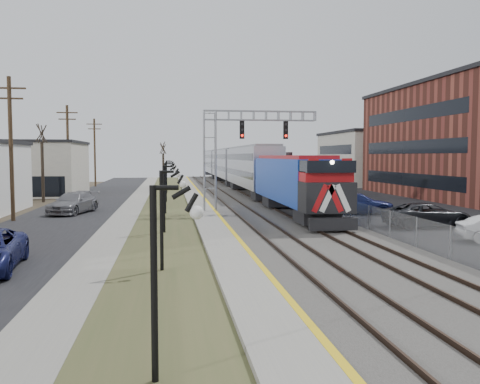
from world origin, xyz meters
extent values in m
plane|color=#473D2D|center=(0.00, 0.00, 0.00)|extent=(160.00, 160.00, 0.00)
cube|color=black|center=(-11.50, 35.00, 0.02)|extent=(7.00, 120.00, 0.04)
cube|color=gray|center=(-7.00, 35.00, 0.04)|extent=(2.00, 120.00, 0.08)
cube|color=#414926|center=(-4.00, 35.00, 0.03)|extent=(4.00, 120.00, 0.06)
cube|color=gray|center=(-1.00, 35.00, 0.12)|extent=(2.00, 120.00, 0.24)
cube|color=#595651|center=(4.00, 35.00, 0.10)|extent=(8.00, 120.00, 0.20)
cube|color=black|center=(16.00, 35.00, 0.02)|extent=(16.00, 120.00, 0.04)
cube|color=gold|center=(-0.12, 35.00, 0.24)|extent=(0.24, 120.00, 0.01)
cube|color=#2D2119|center=(1.25, 35.00, 0.28)|extent=(0.08, 120.00, 0.15)
cube|color=#2D2119|center=(2.75, 35.00, 0.28)|extent=(0.08, 120.00, 0.15)
cube|color=#2D2119|center=(4.75, 35.00, 0.28)|extent=(0.08, 120.00, 0.15)
cube|color=#2D2119|center=(6.25, 35.00, 0.28)|extent=(0.08, 120.00, 0.15)
cube|color=#153BAD|center=(5.50, 24.28, 2.47)|extent=(3.00, 17.00, 4.25)
cube|color=black|center=(5.50, 15.58, 0.70)|extent=(2.80, 0.50, 0.70)
cube|color=#9C9EA6|center=(5.50, 44.58, 3.01)|extent=(3.00, 22.00, 5.33)
cube|color=#9C9EA6|center=(5.50, 67.38, 3.01)|extent=(3.00, 22.00, 5.33)
cube|color=#9C9EA6|center=(5.50, 90.18, 3.01)|extent=(3.00, 22.00, 5.33)
cube|color=gray|center=(-0.50, 28.00, 4.00)|extent=(1.00, 1.00, 8.00)
cube|color=gray|center=(3.50, 28.00, 7.75)|extent=(9.00, 0.80, 0.80)
cube|color=black|center=(2.00, 27.55, 6.60)|extent=(0.35, 0.25, 1.40)
cube|color=black|center=(5.50, 27.55, 6.60)|extent=(0.35, 0.25, 1.40)
cylinder|color=black|center=(-4.00, -2.00, 2.00)|extent=(0.14, 0.14, 4.00)
cylinder|color=black|center=(-4.00, 8.00, 2.00)|extent=(0.14, 0.14, 4.00)
cylinder|color=black|center=(-4.00, 18.00, 2.00)|extent=(0.14, 0.14, 4.00)
cylinder|color=black|center=(-4.00, 28.00, 2.00)|extent=(0.14, 0.14, 4.00)
cylinder|color=black|center=(-4.00, 38.00, 2.00)|extent=(0.14, 0.14, 4.00)
cylinder|color=black|center=(-4.00, 50.00, 2.00)|extent=(0.14, 0.14, 4.00)
cylinder|color=#4C3823|center=(-14.50, 25.00, 5.00)|extent=(0.28, 0.28, 10.00)
cylinder|color=#4C3823|center=(-14.50, 45.00, 5.00)|extent=(0.28, 0.28, 10.00)
cylinder|color=#4C3823|center=(-14.50, 65.00, 5.00)|extent=(0.28, 0.28, 10.00)
cube|color=gray|center=(8.20, 35.00, 0.80)|extent=(0.04, 120.00, 1.60)
cube|color=beige|center=(-21.00, 50.00, 3.00)|extent=(14.00, 12.00, 6.00)
cube|color=brown|center=(30.00, 40.00, 6.00)|extent=(16.00, 26.00, 12.00)
cube|color=beige|center=(30.00, 65.00, 4.00)|extent=(16.00, 18.00, 8.00)
cylinder|color=#382D23|center=(-16.00, 40.00, 2.97)|extent=(0.30, 0.30, 5.95)
cylinder|color=#382D23|center=(-4.50, 60.00, 2.45)|extent=(0.30, 0.30, 4.90)
imported|color=black|center=(12.59, 18.11, 0.77)|extent=(5.68, 2.81, 1.55)
imported|color=navy|center=(10.94, 25.83, 0.81)|extent=(5.97, 3.60, 1.62)
imported|color=slate|center=(11.07, 35.68, 0.69)|extent=(4.16, 1.96, 1.37)
imported|color=#0C4018|center=(10.72, 36.48, 0.73)|extent=(4.64, 3.24, 1.45)
imported|color=slate|center=(-11.21, 29.24, 0.83)|extent=(3.82, 6.11, 1.65)
camera|label=1|loc=(-3.68, -12.02, 4.57)|focal=38.00mm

